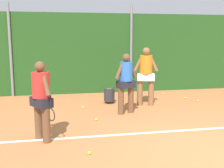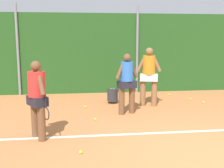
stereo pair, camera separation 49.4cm
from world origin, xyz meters
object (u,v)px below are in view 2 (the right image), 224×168
at_px(tennis_ball_5, 42,96).
at_px(tennis_ball_6, 169,95).
at_px(tennis_ball_2, 81,152).
at_px(player_midcourt, 127,80).
at_px(tennis_ball_3, 190,99).
at_px(tennis_ball_1, 40,116).
at_px(player_backcourt_far, 149,74).
at_px(player_foreground_near, 37,96).
at_px(tennis_ball_9, 203,102).
at_px(tennis_ball_12, 95,119).
at_px(tennis_ball_11, 123,97).
at_px(ball_hopper, 113,95).
at_px(tennis_ball_8, 38,102).
at_px(tennis_ball_0, 85,107).

relative_size(tennis_ball_5, tennis_ball_6, 1.00).
height_order(tennis_ball_2, tennis_ball_5, same).
bearing_deg(player_midcourt, tennis_ball_3, -169.11).
bearing_deg(tennis_ball_1, tennis_ball_5, 95.47).
height_order(player_backcourt_far, tennis_ball_2, player_backcourt_far).
relative_size(player_foreground_near, tennis_ball_1, 25.98).
bearing_deg(player_midcourt, tennis_ball_9, 179.87).
relative_size(tennis_ball_5, tennis_ball_12, 1.00).
bearing_deg(tennis_ball_11, ball_hopper, -121.20).
height_order(tennis_ball_1, tennis_ball_2, same).
bearing_deg(tennis_ball_3, player_midcourt, -149.76).
distance_m(player_foreground_near, player_backcourt_far, 4.07).
distance_m(tennis_ball_6, tennis_ball_11, 1.81).
xyz_separation_m(player_foreground_near, tennis_ball_1, (-0.22, 1.73, -0.93)).
distance_m(player_midcourt, tennis_ball_9, 3.13).
height_order(tennis_ball_8, tennis_ball_11, same).
distance_m(player_foreground_near, tennis_ball_11, 4.77).
bearing_deg(tennis_ball_9, tennis_ball_6, 119.67).
distance_m(tennis_ball_6, tennis_ball_9, 1.52).
relative_size(tennis_ball_0, tennis_ball_11, 1.00).
bearing_deg(tennis_ball_6, tennis_ball_11, -176.17).
height_order(tennis_ball_0, tennis_ball_9, same).
xyz_separation_m(player_backcourt_far, tennis_ball_11, (-0.60, 1.34, -1.02)).
distance_m(ball_hopper, tennis_ball_12, 2.04).
height_order(tennis_ball_5, tennis_ball_12, same).
distance_m(ball_hopper, tennis_ball_9, 3.09).
height_order(ball_hopper, tennis_ball_2, ball_hopper).
bearing_deg(tennis_ball_2, tennis_ball_8, 107.83).
xyz_separation_m(tennis_ball_0, tennis_ball_11, (1.43, 1.35, 0.00)).
height_order(player_midcourt, tennis_ball_6, player_midcourt).
bearing_deg(ball_hopper, player_backcourt_far, -24.59).
relative_size(tennis_ball_9, tennis_ball_11, 1.00).
bearing_deg(tennis_ball_6, tennis_ball_1, -152.78).
xyz_separation_m(tennis_ball_8, tennis_ball_11, (3.00, 0.57, 0.00)).
bearing_deg(tennis_ball_0, tennis_ball_8, 153.71).
xyz_separation_m(player_midcourt, tennis_ball_6, (2.06, 2.30, -0.95)).
height_order(tennis_ball_9, tennis_ball_12, same).
xyz_separation_m(player_backcourt_far, tennis_ball_6, (1.20, 1.46, -1.02)).
xyz_separation_m(ball_hopper, tennis_ball_9, (3.06, -0.37, -0.26)).
height_order(player_foreground_near, tennis_ball_6, player_foreground_near).
height_order(player_backcourt_far, tennis_ball_8, player_backcourt_far).
relative_size(player_foreground_near, player_midcourt, 0.98).
bearing_deg(tennis_ball_1, player_foreground_near, -82.86).
bearing_deg(tennis_ball_1, tennis_ball_8, 99.12).
relative_size(tennis_ball_2, tennis_ball_11, 1.00).
height_order(player_midcourt, tennis_ball_0, player_midcourt).
bearing_deg(tennis_ball_1, ball_hopper, 31.79).
height_order(tennis_ball_5, tennis_ball_11, same).
bearing_deg(tennis_ball_6, tennis_ball_9, -60.33).
xyz_separation_m(player_backcourt_far, tennis_ball_9, (1.95, 0.14, -1.02)).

